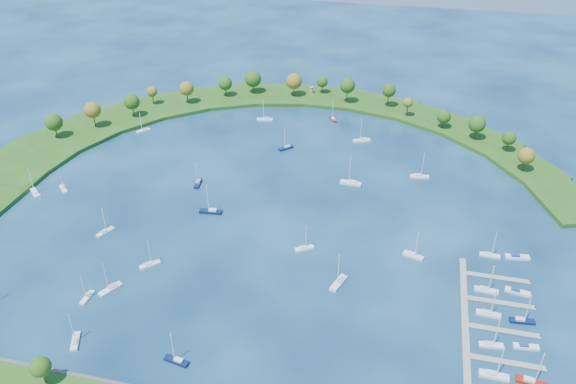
% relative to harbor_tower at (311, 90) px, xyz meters
% --- Properties ---
extents(ground, '(700.00, 700.00, 0.00)m').
position_rel_harbor_tower_xyz_m(ground, '(7.71, -120.52, -3.98)').
color(ground, '#071F40').
rests_on(ground, ground).
extents(breakwater, '(286.74, 247.64, 2.00)m').
position_rel_harbor_tower_xyz_m(breakwater, '(-38.62, -71.81, -2.99)').
color(breakwater, '#254A13').
rests_on(breakwater, ground).
extents(breakwater_trees, '(238.65, 97.44, 14.92)m').
position_rel_harbor_tower_xyz_m(breakwater_trees, '(-12.52, -34.42, 6.76)').
color(breakwater_trees, '#382314').
rests_on(breakwater_trees, breakwater).
extents(harbor_tower, '(2.60, 2.60, 3.84)m').
position_rel_harbor_tower_xyz_m(harbor_tower, '(0.00, 0.00, 0.00)').
color(harbor_tower, gray).
rests_on(harbor_tower, breakwater).
extents(dock_system, '(24.28, 82.00, 1.60)m').
position_rel_harbor_tower_xyz_m(dock_system, '(93.01, -181.52, -3.62)').
color(dock_system, gray).
rests_on(dock_system, ground).
extents(moored_boat_0, '(6.80, 6.74, 10.99)m').
position_rel_harbor_tower_xyz_m(moored_boat_0, '(-86.95, -130.55, -3.10)').
color(moored_boat_0, white).
rests_on(moored_boat_0, ground).
extents(moored_boat_1, '(3.31, 8.14, 11.62)m').
position_rel_harbor_tower_xyz_m(moored_boat_1, '(-30.04, -112.39, -3.08)').
color(moored_boat_1, '#0A1940').
rests_on(moored_boat_1, ground).
extents(moored_boat_2, '(9.67, 3.52, 13.91)m').
position_rel_harbor_tower_xyz_m(moored_boat_2, '(-16.55, -132.70, -3.01)').
color(moored_boat_2, '#0A1940').
rests_on(moored_boat_2, ground).
extents(moored_boat_3, '(8.88, 3.45, 12.72)m').
position_rel_harbor_tower_xyz_m(moored_boat_3, '(67.62, -83.23, -3.05)').
color(moored_boat_3, white).
rests_on(moored_boat_3, ground).
extents(moored_boat_4, '(9.25, 5.56, 13.15)m').
position_rel_harbor_tower_xyz_m(moored_boat_4, '(37.10, -52.91, -3.03)').
color(moored_boat_4, white).
rests_on(moored_boat_4, ground).
extents(moored_boat_5, '(6.49, 7.10, 11.07)m').
position_rel_harbor_tower_xyz_m(moored_boat_5, '(-77.94, -68.07, -3.09)').
color(moored_boat_5, white).
rests_on(moored_boat_5, ground).
extents(moored_boat_6, '(9.74, 3.37, 14.07)m').
position_rel_harbor_tower_xyz_m(moored_boat_6, '(37.56, -96.36, -3.00)').
color(moored_boat_6, white).
rests_on(moored_boat_6, ground).
extents(moored_boat_7, '(9.01, 4.14, 12.78)m').
position_rel_harbor_tower_xyz_m(moored_boat_7, '(-18.24, -39.85, -3.05)').
color(moored_boat_7, white).
rests_on(moored_boat_7, ground).
extents(moored_boat_8, '(8.11, 7.26, 12.54)m').
position_rel_harbor_tower_xyz_m(moored_boat_8, '(-97.22, -136.54, -3.05)').
color(moored_boat_8, white).
rests_on(moored_boat_8, ground).
extents(moored_boat_9, '(8.19, 3.57, 11.65)m').
position_rel_harbor_tower_xyz_m(moored_boat_9, '(0.61, -210.53, -3.08)').
color(moored_boat_9, '#0A1940').
rests_on(moored_boat_9, ground).
extents(moored_boat_10, '(7.04, 7.07, 11.46)m').
position_rel_harbor_tower_xyz_m(moored_boat_10, '(-26.63, -170.69, -3.08)').
color(moored_boat_10, white).
rests_on(moored_boat_10, ground).
extents(moored_boat_11, '(5.21, 7.91, 11.35)m').
position_rel_harbor_tower_xyz_m(moored_boat_11, '(-52.59, -156.01, -3.09)').
color(moored_boat_11, white).
rests_on(moored_boat_11, ground).
extents(moored_boat_12, '(5.46, 9.57, 13.58)m').
position_rel_harbor_tower_xyz_m(moored_boat_12, '(42.68, -164.67, -3.02)').
color(moored_boat_12, white).
rests_on(moored_boat_12, ground).
extents(moored_boat_13, '(4.97, 7.93, 11.32)m').
position_rel_harbor_tower_xyz_m(moored_boat_13, '(-33.27, -210.59, -3.09)').
color(moored_boat_13, white).
rests_on(moored_boat_13, ground).
extents(moored_boat_14, '(2.13, 6.91, 10.07)m').
position_rel_harbor_tower_xyz_m(moored_boat_14, '(-40.06, -191.63, -3.12)').
color(moored_boat_14, white).
rests_on(moored_boat_14, ground).
extents(moored_boat_16, '(5.41, 7.37, 10.76)m').
position_rel_harbor_tower_xyz_m(moored_boat_16, '(18.37, -30.58, -3.10)').
color(moored_boat_16, maroon).
rests_on(moored_boat_16, ground).
extents(moored_boat_17, '(7.05, 7.26, 11.63)m').
position_rel_harbor_tower_xyz_m(moored_boat_17, '(0.93, -69.85, -3.08)').
color(moored_boat_17, '#0A1940').
rests_on(moored_boat_17, ground).
extents(moored_boat_18, '(7.41, 5.72, 10.93)m').
position_rel_harbor_tower_xyz_m(moored_boat_18, '(26.75, -148.04, -3.10)').
color(moored_boat_18, white).
rests_on(moored_boat_18, ground).
extents(moored_boat_19, '(8.09, 4.63, 11.48)m').
position_rel_harbor_tower_xyz_m(moored_boat_19, '(67.64, -142.90, -3.08)').
color(moored_boat_19, white).
rests_on(moored_boat_19, ground).
extents(moored_boat_20, '(6.25, 8.82, 12.79)m').
position_rel_harbor_tower_xyz_m(moored_boat_20, '(-34.19, -186.12, -3.05)').
color(moored_boat_20, white).
rests_on(moored_boat_20, ground).
extents(docked_boat_2, '(8.65, 2.81, 12.56)m').
position_rel_harbor_tower_xyz_m(docked_boat_2, '(93.22, -194.34, -3.05)').
color(docked_boat_2, white).
rests_on(docked_boat_2, ground).
extents(docked_boat_3, '(9.10, 3.76, 12.98)m').
position_rel_harbor_tower_xyz_m(docked_boat_3, '(103.72, -194.42, -3.04)').
color(docked_boat_3, maroon).
rests_on(docked_boat_3, ground).
extents(docked_boat_4, '(7.59, 2.82, 10.90)m').
position_rel_harbor_tower_xyz_m(docked_boat_4, '(93.24, -182.33, -3.10)').
color(docked_boat_4, white).
rests_on(docked_boat_4, ground).
extents(docked_boat_5, '(7.90, 3.00, 1.57)m').
position_rel_harbor_tower_xyz_m(docked_boat_5, '(103.70, -180.52, -3.40)').
color(docked_boat_5, white).
rests_on(docked_boat_5, ground).
extents(docked_boat_6, '(8.06, 2.79, 11.64)m').
position_rel_harbor_tower_xyz_m(docked_boat_6, '(93.23, -168.43, -3.08)').
color(docked_boat_6, white).
rests_on(docked_boat_6, ground).
extents(docked_boat_7, '(8.25, 3.05, 11.85)m').
position_rel_harbor_tower_xyz_m(docked_boat_7, '(103.73, -169.23, -3.07)').
color(docked_boat_7, '#0A1940').
rests_on(docked_boat_7, ground).
extents(docked_boat_8, '(8.08, 2.66, 11.72)m').
position_rel_harbor_tower_xyz_m(docked_boat_8, '(93.23, -156.61, -3.08)').
color(docked_boat_8, white).
rests_on(docked_boat_8, ground).
extents(docked_boat_9, '(8.66, 3.71, 1.71)m').
position_rel_harbor_tower_xyz_m(docked_boat_9, '(103.69, -154.93, -3.35)').
color(docked_boat_9, white).
rests_on(docked_boat_9, ground).
extents(docked_boat_10, '(7.51, 2.41, 10.91)m').
position_rel_harbor_tower_xyz_m(docked_boat_10, '(95.64, -136.14, -3.10)').
color(docked_boat_10, white).
rests_on(docked_boat_10, ground).
extents(docked_boat_11, '(9.07, 3.71, 1.80)m').
position_rel_harbor_tower_xyz_m(docked_boat_11, '(105.58, -134.93, -3.32)').
color(docked_boat_11, white).
rests_on(docked_boat_11, ground).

